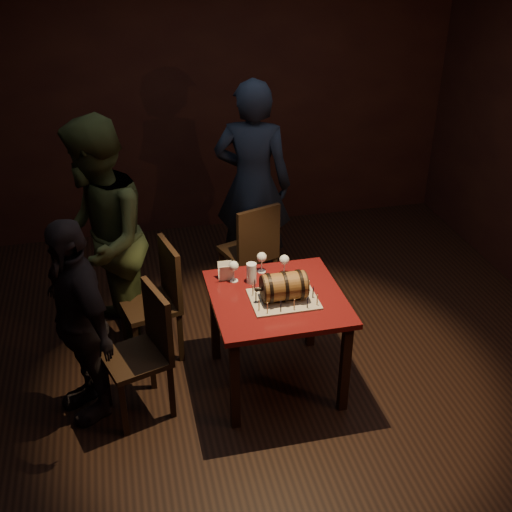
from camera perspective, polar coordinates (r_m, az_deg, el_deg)
name	(u,v)px	position (r m, az deg, el deg)	size (l,w,h in m)	color
room_shell	(271,199)	(4.24, 1.38, 5.13)	(5.04, 5.04, 2.80)	black
pub_table	(277,309)	(4.46, 1.88, -4.75)	(0.90, 0.90, 0.75)	#440B0D
cake_board	(284,299)	(4.35, 2.47, -3.84)	(0.45, 0.35, 0.01)	#9F9280
barrel_cake	(284,286)	(4.30, 2.49, -2.72)	(0.35, 0.21, 0.21)	brown
birthday_candles	(284,293)	(4.33, 2.49, -3.32)	(0.40, 0.30, 0.09)	#D9C282
wine_glass_left	(234,267)	(4.50, -2.00, -0.97)	(0.07, 0.07, 0.16)	silver
wine_glass_mid	(262,258)	(4.61, 0.51, -0.18)	(0.07, 0.07, 0.16)	silver
wine_glass_right	(284,261)	(4.58, 2.54, -0.41)	(0.07, 0.07, 0.16)	silver
pint_of_ale	(251,273)	(4.51, -0.40, -1.56)	(0.07, 0.07, 0.15)	silver
menu_card	(226,272)	(4.55, -2.71, -1.43)	(0.10, 0.05, 0.13)	white
chair_back	(252,248)	(5.46, -0.33, 0.72)	(0.51, 0.51, 0.93)	black
chair_left_rear	(159,295)	(4.88, -8.60, -3.45)	(0.48, 0.48, 0.93)	black
chair_left_front	(146,346)	(4.37, -9.77, -7.88)	(0.50, 0.50, 0.93)	black
person_back	(253,184)	(5.66, -0.29, 6.39)	(0.68, 0.45, 1.86)	black
person_left_rear	(100,241)	(4.85, -13.70, 1.32)	(0.90, 0.70, 1.85)	#343E1F
person_left_front	(78,321)	(4.33, -15.50, -5.56)	(0.86, 0.36, 1.47)	black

